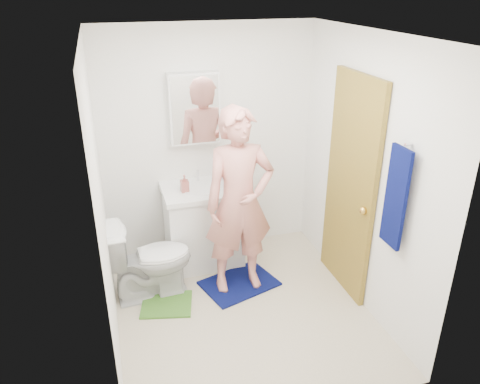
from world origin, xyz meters
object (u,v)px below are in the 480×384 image
(soap_dispenser, at_px, (184,183))
(man, at_px, (239,203))
(vanity_cabinet, at_px, (203,227))
(toilet, at_px, (150,259))
(towel, at_px, (396,198))
(medicine_cabinet, at_px, (194,108))
(toothbrush_cup, at_px, (227,175))

(soap_dispenser, xyz_separation_m, man, (0.41, -0.51, -0.03))
(vanity_cabinet, bearing_deg, toilet, -144.25)
(towel, bearing_deg, medicine_cabinet, 124.61)
(toothbrush_cup, bearing_deg, medicine_cabinet, 163.45)
(toilet, xyz_separation_m, man, (0.84, -0.11, 0.52))
(medicine_cabinet, bearing_deg, toilet, -132.48)
(medicine_cabinet, relative_size, toilet, 0.90)
(medicine_cabinet, distance_m, toilet, 1.51)
(towel, xyz_separation_m, soap_dispenser, (-1.36, 1.45, -0.31))
(vanity_cabinet, distance_m, medicine_cabinet, 1.22)
(vanity_cabinet, distance_m, toilet, 0.75)
(soap_dispenser, bearing_deg, man, -51.29)
(man, bearing_deg, toothbrush_cup, 83.76)
(toothbrush_cup, bearing_deg, vanity_cabinet, -155.63)
(toilet, height_order, man, man)
(vanity_cabinet, xyz_separation_m, toilet, (-0.60, -0.44, -0.01))
(toothbrush_cup, bearing_deg, towel, -61.50)
(toilet, relative_size, man, 0.44)
(medicine_cabinet, distance_m, man, 1.06)
(towel, distance_m, soap_dispenser, 2.01)
(vanity_cabinet, distance_m, towel, 2.08)
(medicine_cabinet, height_order, toothbrush_cup, medicine_cabinet)
(medicine_cabinet, xyz_separation_m, towel, (1.18, -1.71, -0.35))
(towel, height_order, man, man)
(toilet, relative_size, toothbrush_cup, 6.81)
(toilet, height_order, toothbrush_cup, toothbrush_cup)
(toilet, bearing_deg, toothbrush_cup, -60.92)
(towel, relative_size, toilet, 1.03)
(towel, xyz_separation_m, man, (-0.95, 0.94, -0.34))
(vanity_cabinet, bearing_deg, medicine_cabinet, 90.00)
(towel, relative_size, toothbrush_cup, 6.98)
(towel, height_order, soap_dispenser, towel)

